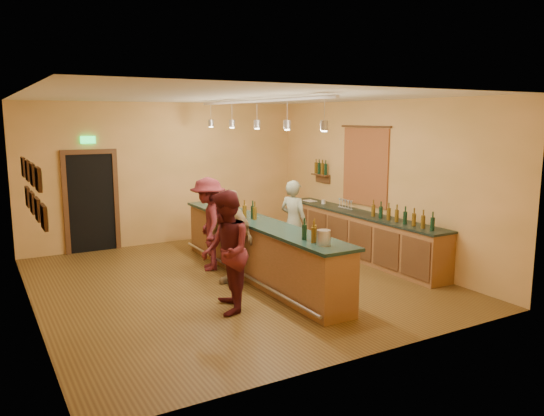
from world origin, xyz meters
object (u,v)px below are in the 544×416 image
customer_c (209,224)px  tasting_bar (258,245)px  back_counter (360,234)px  bartender (294,222)px  bar_stool (260,224)px  customer_a (226,252)px  customer_b (232,237)px

customer_c → tasting_bar: bearing=49.5°
back_counter → customer_c: customer_c is taller
tasting_bar → bartender: (1.08, 0.51, 0.22)m
bartender → tasting_bar: bearing=93.7°
back_counter → bartender: bearing=166.9°
tasting_bar → bar_stool: 2.51m
tasting_bar → bar_stool: bearing=60.7°
customer_a → bar_stool: size_ratio=2.86×
bar_stool → back_counter: bearing=-57.7°
customer_c → bar_stool: 2.21m
back_counter → customer_a: bearing=-158.5°
tasting_bar → customer_c: size_ratio=2.89×
customer_b → bartender: bearing=92.8°
tasting_bar → customer_c: bearing=120.4°
back_counter → customer_b: 3.07m
tasting_bar → customer_c: 1.12m
customer_a → customer_b: 1.38m
customer_a → customer_c: bearing=-176.5°
tasting_bar → bar_stool: tasting_bar is taller
customer_a → back_counter: bearing=131.8°
customer_b → bar_stool: size_ratio=2.60×
tasting_bar → customer_b: 0.60m
customer_a → customer_c: size_ratio=1.03×
bar_stool → bartender: bearing=-94.9°
back_counter → bartender: 1.49m
tasting_bar → bartender: bartender is taller
customer_c → bar_stool: size_ratio=2.77×
tasting_bar → customer_b: customer_b is taller
bartender → customer_a: bearing=106.4°
tasting_bar → customer_a: (-1.22, -1.28, 0.30)m
back_counter → customer_b: size_ratio=2.75×
back_counter → bar_stool: bearing=122.3°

